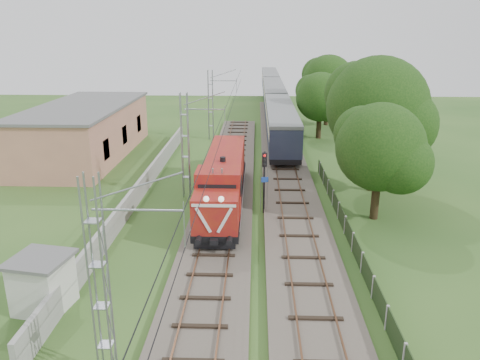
{
  "coord_description": "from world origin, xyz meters",
  "views": [
    {
      "loc": [
        2.31,
        -21.94,
        12.36
      ],
      "look_at": [
        1.2,
        9.53,
        2.2
      ],
      "focal_mm": 35.0,
      "sensor_mm": 36.0,
      "label": 1
    }
  ],
  "objects_px": {
    "relay_hut": "(43,283)",
    "signal_post": "(264,172)",
    "coach_rake": "(274,94)",
    "locomotive": "(223,180)"
  },
  "relations": [
    {
      "from": "locomotive",
      "to": "signal_post",
      "type": "relative_size",
      "value": 3.53
    },
    {
      "from": "signal_post",
      "to": "relay_hut",
      "type": "xyz_separation_m",
      "value": [
        -10.3,
        -12.12,
        -1.77
      ]
    },
    {
      "from": "locomotive",
      "to": "coach_rake",
      "type": "xyz_separation_m",
      "value": [
        5.0,
        43.12,
        0.44
      ]
    },
    {
      "from": "locomotive",
      "to": "relay_hut",
      "type": "bearing_deg",
      "value": -119.21
    },
    {
      "from": "locomotive",
      "to": "signal_post",
      "type": "xyz_separation_m",
      "value": [
        2.9,
        -1.12,
        0.97
      ]
    },
    {
      "from": "coach_rake",
      "to": "relay_hut",
      "type": "relative_size",
      "value": 23.51
    },
    {
      "from": "signal_post",
      "to": "relay_hut",
      "type": "relative_size",
      "value": 1.54
    },
    {
      "from": "coach_rake",
      "to": "relay_hut",
      "type": "height_order",
      "value": "coach_rake"
    },
    {
      "from": "locomotive",
      "to": "signal_post",
      "type": "bearing_deg",
      "value": -21.07
    },
    {
      "from": "relay_hut",
      "to": "signal_post",
      "type": "bearing_deg",
      "value": 49.64
    }
  ]
}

